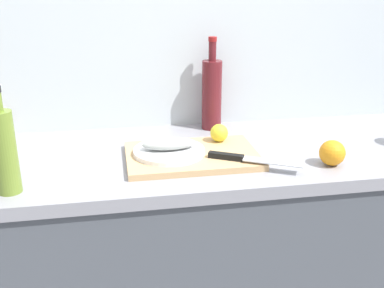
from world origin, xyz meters
name	(u,v)px	position (x,y,z in m)	size (l,w,h in m)	color
back_wall	(190,33)	(0.00, 0.33, 1.25)	(3.20, 0.05, 2.50)	silver
kitchen_counter	(206,265)	(0.00, 0.00, 0.45)	(2.00, 0.60, 0.90)	#4C5159
cutting_board	(192,156)	(-0.06, -0.05, 0.91)	(0.42, 0.28, 0.02)	tan
white_plate	(169,151)	(-0.13, -0.05, 0.93)	(0.23, 0.23, 0.01)	white
fish_fillet	(169,144)	(-0.13, -0.05, 0.95)	(0.17, 0.07, 0.04)	#999E99
chef_knife	(243,158)	(0.08, -0.15, 0.93)	(0.27, 0.16, 0.02)	silver
lemon_0	(219,133)	(0.05, 0.03, 0.95)	(0.06, 0.06, 0.06)	yellow
olive_oil_bottle	(4,150)	(-0.59, -0.20, 1.02)	(0.06, 0.06, 0.29)	olive
wine_bottle	(212,93)	(0.07, 0.24, 1.04)	(0.07, 0.07, 0.34)	#59191E
orange_1	(332,153)	(0.35, -0.18, 0.94)	(0.08, 0.08, 0.08)	orange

